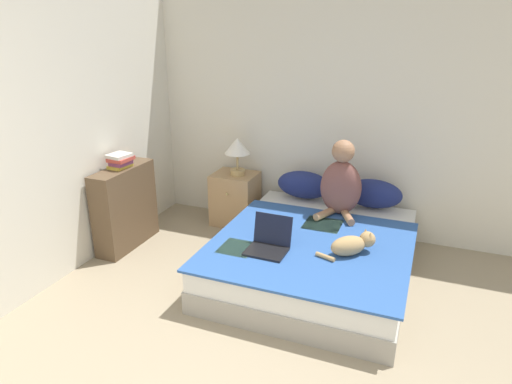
{
  "coord_description": "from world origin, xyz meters",
  "views": [
    {
      "loc": [
        0.85,
        -0.99,
        2.12
      ],
      "look_at": [
        -0.53,
        2.48,
        0.73
      ],
      "focal_mm": 32.0,
      "sensor_mm": 36.0,
      "label": 1
    }
  ],
  "objects_px": {
    "person_sitting": "(341,183)",
    "book_stack_top": "(120,160)",
    "bed": "(315,255)",
    "cat_tabby": "(353,244)",
    "table_lamp": "(237,149)",
    "pillow_near": "(304,185)",
    "laptop_open": "(269,243)",
    "bookshelf": "(125,207)",
    "nightstand": "(235,199)",
    "pillow_far": "(373,194)"
  },
  "relations": [
    {
      "from": "person_sitting",
      "to": "book_stack_top",
      "type": "xyz_separation_m",
      "value": [
        -1.99,
        -0.68,
        0.19
      ]
    },
    {
      "from": "bed",
      "to": "person_sitting",
      "type": "height_order",
      "value": "person_sitting"
    },
    {
      "from": "cat_tabby",
      "to": "table_lamp",
      "type": "bearing_deg",
      "value": 104.58
    },
    {
      "from": "person_sitting",
      "to": "table_lamp",
      "type": "distance_m",
      "value": 1.19
    },
    {
      "from": "pillow_near",
      "to": "book_stack_top",
      "type": "distance_m",
      "value": 1.86
    },
    {
      "from": "pillow_near",
      "to": "cat_tabby",
      "type": "relative_size",
      "value": 1.32
    },
    {
      "from": "laptop_open",
      "to": "table_lamp",
      "type": "distance_m",
      "value": 1.46
    },
    {
      "from": "bed",
      "to": "bookshelf",
      "type": "relative_size",
      "value": 2.39
    },
    {
      "from": "bed",
      "to": "pillow_near",
      "type": "distance_m",
      "value": 0.97
    },
    {
      "from": "table_lamp",
      "to": "bookshelf",
      "type": "relative_size",
      "value": 0.5
    },
    {
      "from": "table_lamp",
      "to": "bed",
      "type": "bearing_deg",
      "value": -35.06
    },
    {
      "from": "person_sitting",
      "to": "table_lamp",
      "type": "bearing_deg",
      "value": 170.3
    },
    {
      "from": "laptop_open",
      "to": "bookshelf",
      "type": "distance_m",
      "value": 1.64
    },
    {
      "from": "bookshelf",
      "to": "book_stack_top",
      "type": "xyz_separation_m",
      "value": [
        -0.0,
        0.0,
        0.48
      ]
    },
    {
      "from": "bed",
      "to": "bookshelf",
      "type": "xyz_separation_m",
      "value": [
        -1.91,
        -0.13,
        0.22
      ]
    },
    {
      "from": "person_sitting",
      "to": "book_stack_top",
      "type": "height_order",
      "value": "person_sitting"
    },
    {
      "from": "table_lamp",
      "to": "bookshelf",
      "type": "height_order",
      "value": "table_lamp"
    },
    {
      "from": "book_stack_top",
      "to": "bed",
      "type": "bearing_deg",
      "value": 3.74
    },
    {
      "from": "nightstand",
      "to": "table_lamp",
      "type": "height_order",
      "value": "table_lamp"
    },
    {
      "from": "pillow_near",
      "to": "laptop_open",
      "type": "distance_m",
      "value": 1.25
    },
    {
      "from": "pillow_near",
      "to": "book_stack_top",
      "type": "relative_size",
      "value": 2.51
    },
    {
      "from": "bed",
      "to": "pillow_far",
      "type": "bearing_deg",
      "value": 66.93
    },
    {
      "from": "pillow_near",
      "to": "person_sitting",
      "type": "relative_size",
      "value": 0.78
    },
    {
      "from": "table_lamp",
      "to": "book_stack_top",
      "type": "bearing_deg",
      "value": -133.35
    },
    {
      "from": "table_lamp",
      "to": "book_stack_top",
      "type": "relative_size",
      "value": 1.81
    },
    {
      "from": "person_sitting",
      "to": "nightstand",
      "type": "height_order",
      "value": "person_sitting"
    },
    {
      "from": "nightstand",
      "to": "book_stack_top",
      "type": "relative_size",
      "value": 2.55
    },
    {
      "from": "cat_tabby",
      "to": "laptop_open",
      "type": "height_order",
      "value": "laptop_open"
    },
    {
      "from": "pillow_near",
      "to": "bookshelf",
      "type": "distance_m",
      "value": 1.83
    },
    {
      "from": "bed",
      "to": "person_sitting",
      "type": "relative_size",
      "value": 2.67
    },
    {
      "from": "cat_tabby",
      "to": "book_stack_top",
      "type": "height_order",
      "value": "book_stack_top"
    },
    {
      "from": "pillow_near",
      "to": "pillow_far",
      "type": "bearing_deg",
      "value": 0.0
    },
    {
      "from": "pillow_far",
      "to": "cat_tabby",
      "type": "relative_size",
      "value": 1.32
    },
    {
      "from": "pillow_near",
      "to": "book_stack_top",
      "type": "bearing_deg",
      "value": -148.18
    },
    {
      "from": "laptop_open",
      "to": "book_stack_top",
      "type": "relative_size",
      "value": 1.46
    },
    {
      "from": "pillow_far",
      "to": "cat_tabby",
      "type": "height_order",
      "value": "pillow_far"
    },
    {
      "from": "pillow_near",
      "to": "person_sitting",
      "type": "xyz_separation_m",
      "value": [
        0.44,
        -0.28,
        0.17
      ]
    },
    {
      "from": "pillow_far",
      "to": "bookshelf",
      "type": "bearing_deg",
      "value": -156.92
    },
    {
      "from": "table_lamp",
      "to": "laptop_open",
      "type": "bearing_deg",
      "value": -55.87
    },
    {
      "from": "person_sitting",
      "to": "laptop_open",
      "type": "xyz_separation_m",
      "value": [
        -0.38,
        -0.96,
        -0.26
      ]
    },
    {
      "from": "table_lamp",
      "to": "book_stack_top",
      "type": "height_order",
      "value": "table_lamp"
    },
    {
      "from": "pillow_far",
      "to": "table_lamp",
      "type": "relative_size",
      "value": 1.39
    },
    {
      "from": "table_lamp",
      "to": "cat_tabby",
      "type": "bearing_deg",
      "value": -34.45
    },
    {
      "from": "pillow_far",
      "to": "bookshelf",
      "type": "distance_m",
      "value": 2.46
    },
    {
      "from": "table_lamp",
      "to": "person_sitting",
      "type": "bearing_deg",
      "value": -9.7
    },
    {
      "from": "cat_tabby",
      "to": "bookshelf",
      "type": "relative_size",
      "value": 0.52
    },
    {
      "from": "pillow_far",
      "to": "person_sitting",
      "type": "bearing_deg",
      "value": -134.23
    },
    {
      "from": "pillow_near",
      "to": "laptop_open",
      "type": "relative_size",
      "value": 1.73
    },
    {
      "from": "pillow_far",
      "to": "laptop_open",
      "type": "bearing_deg",
      "value": -117.62
    },
    {
      "from": "laptop_open",
      "to": "table_lamp",
      "type": "xyz_separation_m",
      "value": [
        -0.78,
        1.16,
        0.43
      ]
    }
  ]
}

